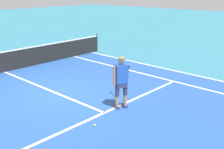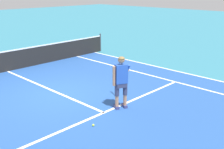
{
  "view_description": "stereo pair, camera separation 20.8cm",
  "coord_description": "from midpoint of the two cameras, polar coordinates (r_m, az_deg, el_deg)",
  "views": [
    {
      "loc": [
        -5.64,
        -7.8,
        3.73
      ],
      "look_at": [
        0.63,
        -2.01,
        1.05
      ],
      "focal_mm": 44.66,
      "sensor_mm": 36.0,
      "label": 1
    },
    {
      "loc": [
        -5.5,
        -7.95,
        3.73
      ],
      "look_at": [
        0.63,
        -2.01,
        1.05
      ],
      "focal_mm": 44.66,
      "sensor_mm": 36.0,
      "label": 2
    }
  ],
  "objects": [
    {
      "name": "line_singles_right",
      "position": [
        12.5,
        6.68,
        -0.03
      ],
      "size": [
        0.1,
        10.08,
        0.01
      ],
      "primitive_type": "cube",
      "color": "white",
      "rests_on": "ground"
    },
    {
      "name": "tennis_ball_near_feet",
      "position": [
        7.95,
        -4.35,
        -10.33
      ],
      "size": [
        0.07,
        0.07,
        0.07
      ],
      "primitive_type": "sphere",
      "color": "#CCE02D",
      "rests_on": "ground"
    },
    {
      "name": "tennis_player",
      "position": [
        8.73,
        1.22,
        -0.86
      ],
      "size": [
        1.0,
        0.95,
        1.71
      ],
      "color": "navy",
      "rests_on": "ground"
    },
    {
      "name": "tennis_net",
      "position": [
        13.63,
        -21.73,
        2.46
      ],
      "size": [
        11.96,
        0.08,
        1.07
      ],
      "color": "#333338",
      "rests_on": "ground"
    },
    {
      "name": "line_centre_service",
      "position": [
        11.07,
        -14.09,
        -2.78
      ],
      "size": [
        0.1,
        6.4,
        0.01
      ],
      "primitive_type": "cube",
      "color": "white",
      "rests_on": "ground"
    },
    {
      "name": "line_service",
      "position": [
        8.74,
        -2.27,
        -7.81
      ],
      "size": [
        8.23,
        0.1,
        0.01
      ],
      "primitive_type": "cube",
      "color": "white",
      "rests_on": "ground"
    },
    {
      "name": "ground_plane",
      "position": [
        10.34,
        -11.2,
        -4.06
      ],
      "size": [
        80.0,
        80.0,
        0.0
      ],
      "primitive_type": "plane",
      "color": "teal"
    },
    {
      "name": "court_inner_surface",
      "position": [
        9.67,
        -8.0,
        -5.42
      ],
      "size": [
        10.98,
        10.48,
        0.0
      ],
      "primitive_type": "cube",
      "color": "#234C93",
      "rests_on": "ground"
    },
    {
      "name": "line_doubles_right",
      "position": [
        13.59,
        10.12,
        1.25
      ],
      "size": [
        0.1,
        10.08,
        0.01
      ],
      "primitive_type": "cube",
      "color": "white",
      "rests_on": "ground"
    }
  ]
}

